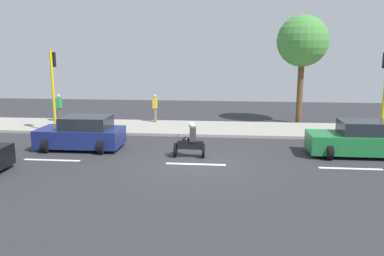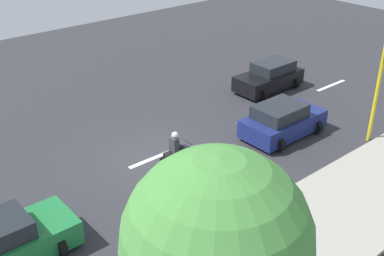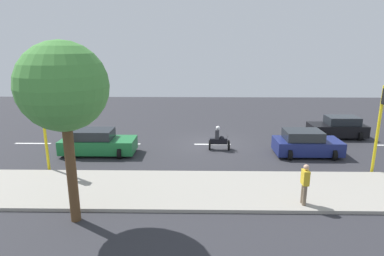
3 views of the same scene
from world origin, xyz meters
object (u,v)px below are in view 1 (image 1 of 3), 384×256
Objects in this scene: pedestrian_near_signal at (155,107)px; pedestrian_by_tree at (59,107)px; car_dark_blue at (82,134)px; car_green at (362,140)px; street_tree_north at (303,42)px; motorcycle at (190,142)px; traffic_light_midblock at (53,80)px.

pedestrian_near_signal is 1.00× the size of pedestrian_by_tree.
car_dark_blue is 0.87× the size of car_green.
street_tree_north reaches higher than car_green.
pedestrian_near_signal is at bearing -18.74° from car_dark_blue.
motorcycle is at bearing -128.03° from pedestrian_by_tree.
motorcycle is 11.22m from pedestrian_by_tree.
street_tree_north is (7.53, 1.46, 4.26)m from car_green.
pedestrian_near_signal reaches higher than car_green.
pedestrian_by_tree is (5.92, 16.17, 0.35)m from car_green.
pedestrian_by_tree is 0.38× the size of traffic_light_midblock.
traffic_light_midblock reaches higher than pedestrian_by_tree.
motorcycle reaches higher than car_dark_blue.
motorcycle is at bearing -100.66° from car_dark_blue.
street_tree_north is at bearing -34.65° from motorcycle.
car_dark_blue is 6.79m from pedestrian_near_signal.
street_tree_north reaches higher than car_dark_blue.
street_tree_north is (1.13, -8.82, 3.91)m from pedestrian_near_signal.
street_tree_north is at bearing 10.97° from car_green.
traffic_light_midblock is at bearing 127.41° from pedestrian_near_signal.
traffic_light_midblock is at bearing 63.64° from motorcycle.
pedestrian_near_signal is 9.72m from street_tree_north.
car_dark_blue is 14.01m from street_tree_north.
pedestrian_by_tree is (6.91, 8.83, 0.42)m from motorcycle.
car_green is 17.23m from pedestrian_by_tree.
street_tree_north is (7.55, -11.00, 4.26)m from car_dark_blue.
pedestrian_by_tree reaches higher than motorcycle.
street_tree_north is at bearing -82.71° from pedestrian_near_signal.
car_green is 0.67× the size of street_tree_north.
traffic_light_midblock reaches higher than pedestrian_near_signal.
pedestrian_near_signal is 5.91m from pedestrian_by_tree.
motorcycle is at bearing -116.36° from traffic_light_midblock.
street_tree_north is at bearing -55.54° from car_dark_blue.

